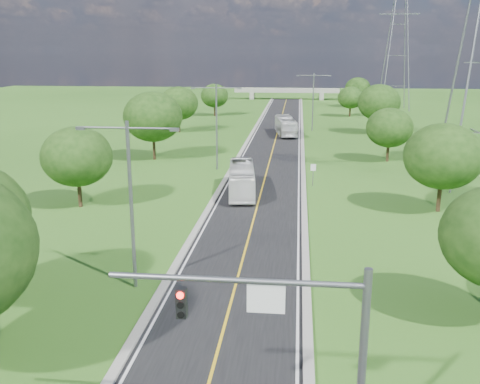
% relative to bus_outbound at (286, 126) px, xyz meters
% --- Properties ---
extents(ground, '(260.00, 260.00, 0.00)m').
position_rel_bus_outbound_xyz_m(ground, '(-1.46, -12.39, -1.58)').
color(ground, '#2A5517').
rests_on(ground, ground).
extents(road, '(8.00, 150.00, 0.06)m').
position_rel_bus_outbound_xyz_m(road, '(-1.46, -6.39, -1.55)').
color(road, black).
rests_on(road, ground).
extents(curb_left, '(0.50, 150.00, 0.22)m').
position_rel_bus_outbound_xyz_m(curb_left, '(-5.71, -6.39, -1.47)').
color(curb_left, gray).
rests_on(curb_left, ground).
extents(curb_right, '(0.50, 150.00, 0.22)m').
position_rel_bus_outbound_xyz_m(curb_right, '(2.79, -6.39, -1.47)').
color(curb_right, gray).
rests_on(curb_right, ground).
extents(signal_mast, '(8.54, 0.33, 7.20)m').
position_rel_bus_outbound_xyz_m(signal_mast, '(2.23, -73.39, 3.33)').
color(signal_mast, slate).
rests_on(signal_mast, ground).
extents(speed_limit_sign, '(0.55, 0.09, 2.40)m').
position_rel_bus_outbound_xyz_m(speed_limit_sign, '(3.74, -34.41, 0.02)').
color(speed_limit_sign, slate).
rests_on(speed_limit_sign, ground).
extents(overpass, '(30.00, 3.00, 3.20)m').
position_rel_bus_outbound_xyz_m(overpass, '(-1.46, 67.61, 0.83)').
color(overpass, gray).
rests_on(overpass, ground).
extents(streetlight_near_left, '(5.90, 0.25, 10.00)m').
position_rel_bus_outbound_xyz_m(streetlight_near_left, '(-7.46, -60.39, 4.36)').
color(streetlight_near_left, slate).
rests_on(streetlight_near_left, ground).
extents(streetlight_mid_left, '(5.90, 0.25, 10.00)m').
position_rel_bus_outbound_xyz_m(streetlight_mid_left, '(-7.46, -27.39, 4.36)').
color(streetlight_mid_left, slate).
rests_on(streetlight_mid_left, ground).
extents(streetlight_far_right, '(5.90, 0.25, 10.00)m').
position_rel_bus_outbound_xyz_m(streetlight_far_right, '(4.54, 5.61, 4.36)').
color(streetlight_far_right, slate).
rests_on(streetlight_far_right, ground).
extents(power_tower_far, '(9.00, 6.40, 28.00)m').
position_rel_bus_outbound_xyz_m(power_tower_far, '(24.54, 42.61, 12.43)').
color(power_tower_far, slate).
rests_on(power_tower_far, ground).
extents(tree_lb, '(6.30, 6.30, 7.33)m').
position_rel_bus_outbound_xyz_m(tree_lb, '(-17.46, -44.39, 3.06)').
color(tree_lb, black).
rests_on(tree_lb, ground).
extents(tree_lc, '(7.56, 7.56, 8.79)m').
position_rel_bus_outbound_xyz_m(tree_lc, '(-16.46, -22.39, 3.99)').
color(tree_lc, black).
rests_on(tree_lc, ground).
extents(tree_ld, '(6.72, 6.72, 7.82)m').
position_rel_bus_outbound_xyz_m(tree_ld, '(-18.46, 1.61, 3.37)').
color(tree_ld, black).
rests_on(tree_ld, ground).
extents(tree_le, '(5.88, 5.88, 6.84)m').
position_rel_bus_outbound_xyz_m(tree_le, '(-15.96, 25.61, 2.75)').
color(tree_le, black).
rests_on(tree_le, ground).
extents(tree_rb, '(6.72, 6.72, 7.82)m').
position_rel_bus_outbound_xyz_m(tree_rb, '(14.54, -42.39, 3.37)').
color(tree_rb, black).
rests_on(tree_rb, ground).
extents(tree_rc, '(5.88, 5.88, 6.84)m').
position_rel_bus_outbound_xyz_m(tree_rc, '(13.54, -20.39, 2.75)').
color(tree_rc, black).
rests_on(tree_rc, ground).
extents(tree_rd, '(7.14, 7.14, 8.30)m').
position_rel_bus_outbound_xyz_m(tree_rd, '(15.54, 3.61, 3.68)').
color(tree_rd, black).
rests_on(tree_rd, ground).
extents(tree_re, '(5.46, 5.46, 6.35)m').
position_rel_bus_outbound_xyz_m(tree_re, '(13.04, 27.61, 2.44)').
color(tree_re, black).
rests_on(tree_re, ground).
extents(tree_rf, '(6.30, 6.30, 7.33)m').
position_rel_bus_outbound_xyz_m(tree_rf, '(16.54, 47.61, 3.06)').
color(tree_rf, black).
rests_on(tree_rf, ground).
extents(bus_outbound, '(4.10, 11.17, 3.04)m').
position_rel_bus_outbound_xyz_m(bus_outbound, '(0.00, 0.00, 0.00)').
color(bus_outbound, silver).
rests_on(bus_outbound, road).
extents(bus_inbound, '(3.52, 10.44, 2.85)m').
position_rel_bus_outbound_xyz_m(bus_inbound, '(-3.34, -38.29, -0.09)').
color(bus_inbound, white).
rests_on(bus_inbound, road).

